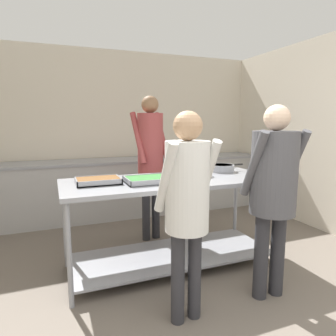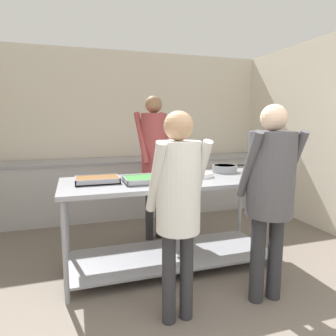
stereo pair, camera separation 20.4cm
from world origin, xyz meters
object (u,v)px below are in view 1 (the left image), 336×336
at_px(broccoli_bowl, 189,180).
at_px(guest_serving_left, 187,195).
at_px(plate_stack, 199,174).
at_px(water_bottle, 182,150).
at_px(serving_tray_vegetables, 147,180).
at_px(sauce_pan, 222,168).
at_px(serving_tray_roast, 98,181).
at_px(cook_behind_counter, 150,151).
at_px(guest_serving_right, 273,183).

distance_m(broccoli_bowl, guest_serving_left, 0.64).
relative_size(plate_stack, guest_serving_left, 0.17).
bearing_deg(water_bottle, serving_tray_vegetables, -121.97).
relative_size(broccoli_bowl, sauce_pan, 0.48).
bearing_deg(serving_tray_roast, cook_behind_counter, 43.87).
xyz_separation_m(serving_tray_roast, plate_stack, (1.06, -0.02, -0.00)).
bearing_deg(guest_serving_right, broccoli_bowl, 133.77).
xyz_separation_m(guest_serving_left, water_bottle, (1.16, 2.73, 0.04)).
bearing_deg(plate_stack, sauce_pan, 24.74).
distance_m(serving_tray_vegetables, cook_behind_counter, 0.93).
distance_m(plate_stack, guest_serving_right, 0.89).
xyz_separation_m(broccoli_bowl, cook_behind_counter, (-0.03, 1.05, 0.18)).
relative_size(sauce_pan, guest_serving_right, 0.26).
relative_size(guest_serving_left, water_bottle, 6.40).
distance_m(broccoli_bowl, cook_behind_counter, 1.07).
relative_size(plate_stack, sauce_pan, 0.65).
bearing_deg(broccoli_bowl, guest_serving_left, -116.24).
distance_m(serving_tray_roast, cook_behind_counter, 1.06).
relative_size(serving_tray_vegetables, guest_serving_right, 0.25).
height_order(serving_tray_vegetables, water_bottle, water_bottle).
height_order(sauce_pan, cook_behind_counter, cook_behind_counter).
distance_m(plate_stack, water_bottle, 1.94).
height_order(plate_stack, sauce_pan, sauce_pan).
xyz_separation_m(broccoli_bowl, water_bottle, (0.88, 2.15, 0.06)).
xyz_separation_m(plate_stack, sauce_pan, (0.38, 0.18, 0.02)).
xyz_separation_m(serving_tray_vegetables, cook_behind_counter, (0.31, 0.85, 0.19)).
height_order(sauce_pan, water_bottle, water_bottle).
relative_size(guest_serving_right, cook_behind_counter, 0.90).
relative_size(cook_behind_counter, water_bottle, 7.35).
bearing_deg(cook_behind_counter, serving_tray_vegetables, -109.82).
bearing_deg(guest_serving_left, guest_serving_right, 2.33).
distance_m(serving_tray_vegetables, sauce_pan, 1.04).
height_order(serving_tray_roast, sauce_pan, sauce_pan).
xyz_separation_m(serving_tray_roast, serving_tray_vegetables, (0.44, -0.13, 0.00)).
xyz_separation_m(sauce_pan, guest_serving_right, (-0.14, -1.03, 0.03)).
height_order(guest_serving_right, cook_behind_counter, cook_behind_counter).
height_order(serving_tray_roast, guest_serving_right, guest_serving_right).
height_order(plate_stack, cook_behind_counter, cook_behind_counter).
height_order(guest_serving_left, guest_serving_right, guest_serving_right).
bearing_deg(plate_stack, serving_tray_vegetables, -169.42).
height_order(broccoli_bowl, plate_stack, broccoli_bowl).
relative_size(serving_tray_roast, guest_serving_right, 0.25).
relative_size(serving_tray_vegetables, broccoli_bowl, 2.04).
distance_m(plate_stack, cook_behind_counter, 0.82).
relative_size(sauce_pan, water_bottle, 1.71).
bearing_deg(plate_stack, guest_serving_right, -73.91).
bearing_deg(water_bottle, plate_stack, -108.24).
bearing_deg(sauce_pan, guest_serving_left, -131.49).
bearing_deg(serving_tray_vegetables, cook_behind_counter, 70.18).
distance_m(serving_tray_roast, broccoli_bowl, 0.85).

